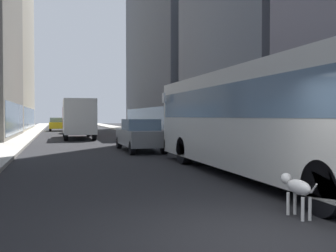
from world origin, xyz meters
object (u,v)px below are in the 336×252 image
object	(u,v)px
transit_bus	(261,116)
car_black_suv	(73,125)
car_yellow_taxi	(57,124)
car_grey_wagon	(140,135)
box_truck	(78,118)
dalmatian_dog	(296,187)

from	to	relation	value
transit_bus	car_black_suv	size ratio (longest dim) A/B	2.63
car_black_suv	car_yellow_taxi	xyz separation A→B (m)	(-1.60, 7.21, -0.00)
car_grey_wagon	transit_bus	bearing A→B (deg)	-80.03
box_truck	car_grey_wagon	bearing A→B (deg)	-78.87
car_yellow_taxi	dalmatian_dog	distance (m)	42.62
car_black_suv	car_yellow_taxi	size ratio (longest dim) A/B	1.07
car_yellow_taxi	dalmatian_dog	bearing A→B (deg)	-84.62
transit_bus	car_black_suv	bearing A→B (deg)	97.31
car_grey_wagon	box_truck	bearing A→B (deg)	101.13
car_black_suv	dalmatian_dog	distance (m)	35.30
car_black_suv	car_grey_wagon	xyz separation A→B (m)	(2.40, -22.10, -0.00)
box_truck	car_yellow_taxi	bearing A→B (deg)	95.34
transit_bus	box_truck	size ratio (longest dim) A/B	1.54
car_black_suv	transit_bus	bearing A→B (deg)	-82.69
car_grey_wagon	dalmatian_dog	xyz separation A→B (m)	(-0.01, -13.12, -0.31)
car_yellow_taxi	box_truck	bearing A→B (deg)	-84.66
car_black_suv	car_yellow_taxi	distance (m)	7.38
car_black_suv	dalmatian_dog	world-z (taller)	car_black_suv
box_truck	dalmatian_dog	bearing A→B (deg)	-84.60
car_grey_wagon	car_yellow_taxi	bearing A→B (deg)	97.77
transit_bus	box_truck	bearing A→B (deg)	100.64
car_yellow_taxi	box_truck	xyz separation A→B (m)	(1.60, -17.11, 0.85)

